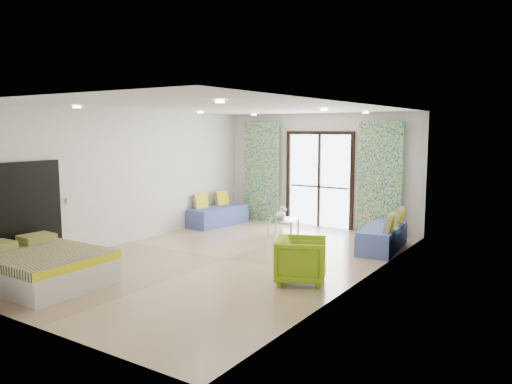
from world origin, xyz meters
The scene contains 24 objects.
floor centered at (0.00, 0.00, 0.00)m, with size 5.00×7.50×0.01m, color #947758, non-canonical shape.
ceiling centered at (0.00, 0.00, 2.70)m, with size 5.00×7.50×0.01m, color silver, non-canonical shape.
wall_back centered at (0.00, 3.75, 1.35)m, with size 5.00×0.01×2.70m, color silver, non-canonical shape.
wall_front centered at (0.00, -3.75, 1.35)m, with size 5.00×0.01×2.70m, color silver, non-canonical shape.
wall_left centered at (-2.50, 0.00, 1.35)m, with size 0.01×7.50×2.70m, color silver, non-canonical shape.
wall_right centered at (2.50, 0.00, 1.35)m, with size 0.01×7.50×2.70m, color silver, non-canonical shape.
balcony_door centered at (0.00, 3.72, 1.26)m, with size 1.76×0.08×2.28m.
balcony_rail centered at (0.00, 3.73, 0.95)m, with size 1.52×0.03×0.04m, color #595451.
curtain_left centered at (-1.55, 3.57, 1.25)m, with size 1.00×0.10×2.50m, color beige.
curtain_right centered at (1.55, 3.57, 1.25)m, with size 1.00×0.10×2.50m, color beige.
downlight_a centered at (-1.40, -2.00, 2.67)m, with size 0.12×0.12×0.02m, color #FFE0B2.
downlight_b centered at (1.40, -2.00, 2.67)m, with size 0.12×0.12×0.02m, color #FFE0B2.
downlight_c centered at (-1.40, 1.00, 2.67)m, with size 0.12×0.12×0.02m, color #FFE0B2.
downlight_d centered at (1.40, 1.00, 2.67)m, with size 0.12×0.12×0.02m, color #FFE0B2.
downlight_e centered at (-1.40, 3.00, 2.67)m, with size 0.12×0.12×0.02m, color #FFE0B2.
downlight_f centered at (1.40, 3.00, 2.67)m, with size 0.12×0.12×0.02m, color #FFE0B2.
headboard centered at (-2.46, -2.70, 1.05)m, with size 0.06×2.10×1.50m, color black.
switch_plate centered at (-2.47, -1.45, 1.05)m, with size 0.02×0.10×0.10m, color silver.
bed centered at (-1.47, -2.70, 0.26)m, with size 1.82×1.48×0.63m.
daybed_left centered at (-2.11, 2.47, 0.25)m, with size 0.77×1.65×0.79m.
daybed_right centered at (2.11, 2.23, 0.25)m, with size 0.78×1.68×0.80m.
coffee_table centered at (-0.10, 2.20, 0.35)m, with size 0.70×0.70×0.69m.
vase centered at (-0.18, 2.20, 0.50)m, with size 0.21×0.22×0.21m, color white.
armchair centered at (1.76, -0.47, 0.38)m, with size 0.74×0.69×0.76m, color #84AE16.
Camera 1 is at (5.25, -7.05, 2.34)m, focal length 35.00 mm.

